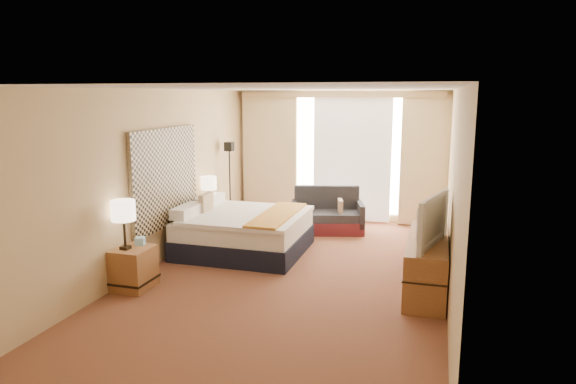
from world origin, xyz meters
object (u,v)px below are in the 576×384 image
(loveseat, at_px, (327,217))
(television, at_px, (425,220))
(nightstand_left, at_px, (134,268))
(floor_lamp, at_px, (230,167))
(bed, at_px, (244,232))
(desk_chair, at_px, (428,231))
(lamp_right, at_px, (209,184))
(nightstand_right, at_px, (214,223))
(media_dresser, at_px, (427,264))
(lamp_left, at_px, (123,212))

(loveseat, height_order, television, television)
(nightstand_left, relative_size, floor_lamp, 0.34)
(bed, bearing_deg, desk_chair, 10.20)
(loveseat, height_order, lamp_right, lamp_right)
(nightstand_right, relative_size, media_dresser, 0.31)
(bed, bearing_deg, lamp_right, 146.70)
(loveseat, relative_size, television, 1.34)
(floor_lamp, bearing_deg, nightstand_left, -89.49)
(nightstand_left, distance_m, television, 3.80)
(bed, xyz_separation_m, lamp_left, (-0.87, -1.97, 0.71))
(desk_chair, height_order, lamp_left, lamp_left)
(nightstand_left, xyz_separation_m, loveseat, (1.84, 3.54, -0.00))
(desk_chair, bearing_deg, lamp_right, 167.70)
(bed, distance_m, television, 3.14)
(nightstand_right, distance_m, media_dresser, 3.97)
(loveseat, bearing_deg, lamp_left, -133.21)
(loveseat, height_order, lamp_left, lamp_left)
(media_dresser, relative_size, desk_chair, 1.84)
(lamp_left, bearing_deg, lamp_right, 89.91)
(nightstand_left, bearing_deg, lamp_left, -128.58)
(nightstand_right, distance_m, lamp_left, 2.69)
(media_dresser, distance_m, floor_lamp, 4.46)
(bed, bearing_deg, television, -22.10)
(lamp_left, bearing_deg, floor_lamp, 89.55)
(nightstand_right, height_order, bed, bed)
(nightstand_left, bearing_deg, desk_chair, 33.33)
(media_dresser, bearing_deg, nightstand_right, 158.60)
(desk_chair, bearing_deg, loveseat, 136.98)
(lamp_right, bearing_deg, nightstand_right, 32.04)
(nightstand_left, distance_m, nightstand_right, 2.50)
(desk_chair, bearing_deg, lamp_left, -157.80)
(media_dresser, bearing_deg, bed, 163.61)
(nightstand_right, bearing_deg, floor_lamp, 92.02)
(media_dresser, xyz_separation_m, bed, (-2.89, 0.85, -0.01))
(media_dresser, bearing_deg, loveseat, 126.80)
(lamp_left, bearing_deg, bed, 66.26)
(floor_lamp, bearing_deg, lamp_right, -91.50)
(nightstand_right, relative_size, television, 0.51)
(lamp_left, xyz_separation_m, lamp_right, (0.00, 2.54, -0.06))
(bed, relative_size, lamp_left, 2.94)
(desk_chair, bearing_deg, nightstand_left, -158.17)
(nightstand_right, xyz_separation_m, media_dresser, (3.70, -1.45, 0.07))
(nightstand_right, distance_m, desk_chair, 3.68)
(nightstand_right, height_order, floor_lamp, floor_lamp)
(nightstand_left, relative_size, nightstand_right, 1.00)
(floor_lamp, height_order, desk_chair, floor_lamp)
(nightstand_right, distance_m, television, 4.12)
(desk_chair, relative_size, television, 0.90)
(bed, height_order, loveseat, bed)
(nightstand_left, relative_size, loveseat, 0.38)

